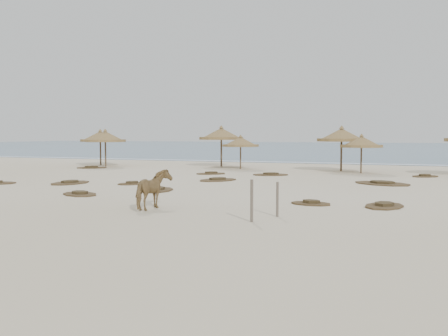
{
  "coord_description": "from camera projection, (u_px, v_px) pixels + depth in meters",
  "views": [
    {
      "loc": [
        10.35,
        -17.4,
        2.59
      ],
      "look_at": [
        2.28,
        5.0,
        0.93
      ],
      "focal_mm": 40.0,
      "sensor_mm": 36.0,
      "label": 1
    }
  ],
  "objects": [
    {
      "name": "scrub_3",
      "position": [
        218.0,
        180.0,
        27.32
      ],
      "size": [
        2.46,
        2.76,
        0.16
      ],
      "rotation": [
        0.0,
        0.0,
        1.05
      ],
      "color": "#4E3C22",
      "rests_on": "ground"
    },
    {
      "name": "palapa_3",
      "position": [
        241.0,
        142.0,
        36.12
      ],
      "size": [
        2.66,
        2.66,
        2.49
      ],
      "rotation": [
        0.0,
        0.0,
        0.0
      ],
      "color": "brown",
      "rests_on": "ground"
    },
    {
      "name": "scrub_1",
      "position": [
        70.0,
        183.0,
        25.69
      ],
      "size": [
        1.76,
        2.49,
        0.16
      ],
      "rotation": [
        0.0,
        0.0,
        1.47
      ],
      "color": "#4E3C22",
      "rests_on": "ground"
    },
    {
      "name": "scrub_9",
      "position": [
        157.0,
        190.0,
        22.49
      ],
      "size": [
        1.8,
        2.43,
        0.16
      ],
      "rotation": [
        0.0,
        0.0,
        1.74
      ],
      "color": "#4E3C22",
      "rests_on": "ground"
    },
    {
      "name": "fence_post_near",
      "position": [
        277.0,
        199.0,
        15.46
      ],
      "size": [
        0.11,
        0.11,
        1.09
      ],
      "primitive_type": "cylinder",
      "rotation": [
        0.0,
        0.0,
        -0.42
      ],
      "color": "brown",
      "rests_on": "ground"
    },
    {
      "name": "foam_line",
      "position": [
        280.0,
        162.0,
        44.41
      ],
      "size": [
        70.0,
        0.6,
        0.01
      ],
      "primitive_type": "cube",
      "color": "white",
      "rests_on": "ground"
    },
    {
      "name": "palapa_5",
      "position": [
        342.0,
        136.0,
        33.87
      ],
      "size": [
        4.31,
        4.31,
        3.13
      ],
      "rotation": [
        0.0,
        0.0,
        -0.37
      ],
      "color": "brown",
      "rests_on": "ground"
    },
    {
      "name": "palapa_1",
      "position": [
        100.0,
        137.0,
        40.1
      ],
      "size": [
        3.26,
        3.26,
        2.94
      ],
      "rotation": [
        0.0,
        0.0,
        0.04
      ],
      "color": "brown",
      "rests_on": "ground"
    },
    {
      "name": "scrub_13",
      "position": [
        211.0,
        173.0,
        31.59
      ],
      "size": [
        2.27,
        2.14,
        0.16
      ],
      "rotation": [
        0.0,
        0.0,
        0.65
      ],
      "color": "#4E3C22",
      "rests_on": "ground"
    },
    {
      "name": "fence_post_far",
      "position": [
        252.0,
        201.0,
        14.54
      ],
      "size": [
        0.11,
        0.11,
        1.25
      ],
      "primitive_type": "cylinder",
      "rotation": [
        0.0,
        0.0,
        0.32
      ],
      "color": "brown",
      "rests_on": "ground"
    },
    {
      "name": "palapa_2",
      "position": [
        221.0,
        134.0,
        38.67
      ],
      "size": [
        4.12,
        4.12,
        3.22
      ],
      "rotation": [
        0.0,
        0.0,
        -0.23
      ],
      "color": "brown",
      "rests_on": "ground"
    },
    {
      "name": "scrub_10",
      "position": [
        425.0,
        176.0,
        29.64
      ],
      "size": [
        2.08,
        2.08,
        0.16
      ],
      "rotation": [
        0.0,
        0.0,
        0.79
      ],
      "color": "#4E3C22",
      "rests_on": "ground"
    },
    {
      "name": "ground",
      "position": [
        128.0,
        198.0,
        20.01
      ],
      "size": [
        160.0,
        160.0,
        0.0
      ],
      "primitive_type": "plane",
      "color": "beige",
      "rests_on": "ground"
    },
    {
      "name": "scrub_5",
      "position": [
        382.0,
        183.0,
        25.36
      ],
      "size": [
        3.49,
        3.02,
        0.16
      ],
      "rotation": [
        0.0,
        0.0,
        2.69
      ],
      "color": "#4E3C22",
      "rests_on": "ground"
    },
    {
      "name": "palapa_0",
      "position": [
        105.0,
        137.0,
        38.59
      ],
      "size": [
        3.72,
        3.72,
        2.95
      ],
      "rotation": [
        0.0,
        0.0,
        -0.21
      ],
      "color": "brown",
      "rests_on": "ground"
    },
    {
      "name": "scrub_11",
      "position": [
        80.0,
        194.0,
        20.95
      ],
      "size": [
        2.23,
        1.94,
        0.16
      ],
      "rotation": [
        0.0,
        0.0,
        2.67
      ],
      "color": "#4E3C22",
      "rests_on": "ground"
    },
    {
      "name": "scrub_12",
      "position": [
        311.0,
        203.0,
        18.16
      ],
      "size": [
        1.58,
        1.13,
        0.16
      ],
      "rotation": [
        0.0,
        0.0,
        3.03
      ],
      "color": "#4E3C22",
      "rests_on": "ground"
    },
    {
      "name": "scrub_2",
      "position": [
        132.0,
        183.0,
        25.29
      ],
      "size": [
        1.66,
        1.77,
        0.16
      ],
      "rotation": [
        0.0,
        0.0,
        0.94
      ],
      "color": "#4E3C22",
      "rests_on": "ground"
    },
    {
      "name": "scrub_6",
      "position": [
        92.0,
        167.0,
        36.98
      ],
      "size": [
        2.63,
        2.28,
        0.16
      ],
      "rotation": [
        0.0,
        0.0,
        0.46
      ],
      "color": "#4E3C22",
      "rests_on": "ground"
    },
    {
      "name": "scrub_7",
      "position": [
        271.0,
        174.0,
        30.79
      ],
      "size": [
        2.59,
        2.15,
        0.16
      ],
      "rotation": [
        0.0,
        0.0,
        0.38
      ],
      "color": "#4E3C22",
      "rests_on": "ground"
    },
    {
      "name": "ocean",
      "position": [
        343.0,
        147.0,
        90.4
      ],
      "size": [
        200.0,
        100.0,
        0.01
      ],
      "primitive_type": "cube",
      "color": "#265474",
      "rests_on": "ground"
    },
    {
      "name": "horse",
      "position": [
        153.0,
        190.0,
        16.95
      ],
      "size": [
        0.78,
        1.62,
        1.35
      ],
      "primitive_type": "imported",
      "rotation": [
        0.0,
        0.0,
        3.11
      ],
      "color": "olive",
      "rests_on": "ground"
    },
    {
      "name": "palapa_4",
      "position": [
        361.0,
        142.0,
        32.18
      ],
      "size": [
        3.6,
        3.6,
        2.57
      ],
      "rotation": [
        0.0,
        0.0,
        -0.4
      ],
      "color": "brown",
      "rests_on": "ground"
    },
    {
      "name": "scrub_4",
      "position": [
        384.0,
        205.0,
        17.54
      ],
      "size": [
        1.67,
        2.18,
        0.16
      ],
      "rotation": [
        0.0,
        0.0,
        1.34
      ],
      "color": "#4E3C22",
      "rests_on": "ground"
    }
  ]
}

